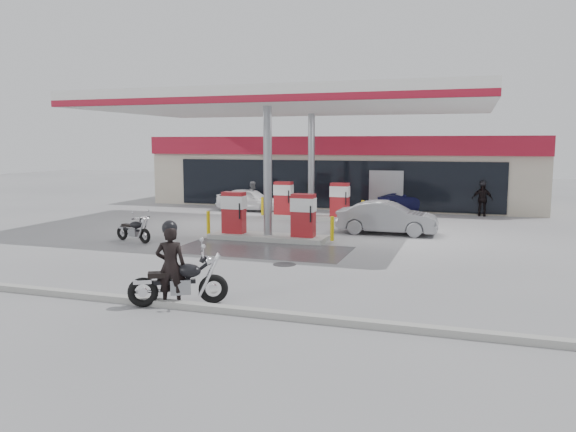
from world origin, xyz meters
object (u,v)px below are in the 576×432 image
Objects in this scene: attendant at (253,196)px; biker_walking at (482,199)px; pump_island_far at (311,205)px; sedan_white at (250,200)px; biker_main at (171,266)px; hatchback_silver at (387,218)px; parked_motorcycle at (134,231)px; parked_car_left at (196,192)px; parked_car_right at (416,200)px; pump_island_near at (268,221)px; main_motorcycle at (180,283)px.

attendant is 0.95× the size of biker_walking.
pump_island_far is at bearing -107.15° from attendant.
biker_main is at bearing -163.45° from sedan_white.
sedan_white is at bearing 55.35° from hatchback_silver.
parked_car_left is at bearing 126.18° from parked_motorcycle.
parked_motorcycle is at bearing 125.80° from parked_car_right.
attendant is (0.25, -0.09, 0.19)m from sedan_white.
hatchback_silver is (8.65, 4.79, 0.24)m from parked_motorcycle.
biker_main reaches higher than parked_motorcycle.
parked_motorcycle is 10.24m from sedan_white.
pump_island_near is 1.18× the size of parked_car_right.
sedan_white is 0.90× the size of hatchback_silver.
parked_car_right is 2.58× the size of biker_walking.
sedan_white is (-5.18, 16.97, 0.10)m from main_motorcycle.
pump_island_far is 3.20× the size of attendant.
sedan_white reaches higher than main_motorcycle.
biker_main is 12.05m from hatchback_silver.
pump_island_near is 9.15m from sedan_white.
biker_walking is at bearing -90.66° from parked_car_left.
attendant is (-4.93, 16.88, 0.29)m from main_motorcycle.
attendant is (-3.82, 8.11, 0.09)m from pump_island_near.
parked_car_left is 17.21m from biker_walking.
attendant reaches higher than sedan_white.
parked_car_left is at bearing 174.60° from biker_walking.
parked_motorcycle is (-5.49, 6.84, -0.50)m from biker_main.
biker_main reaches higher than biker_walking.
biker_walking is at bearing 41.00° from main_motorcycle.
pump_island_far is 1.18× the size of parked_car_right.
sedan_white is 11.99m from biker_walking.
pump_island_near reaches higher than attendant.
hatchback_silver is 0.92× the size of parked_car_right.
hatchback_silver is (2.99, 11.53, 0.15)m from main_motorcycle.
hatchback_silver is 8.07m from parked_car_right.
parked_car_right is at bearing -121.25° from biker_main.
hatchback_silver is (4.10, 2.76, -0.05)m from pump_island_near.
parked_motorcycle is 0.45× the size of hatchback_silver.
attendant is at bearing 103.41° from parked_motorcycle.
pump_island_far reaches higher than attendant.
attendant is (-4.76, 16.98, -0.11)m from biker_main.
biker_main is at bearing -152.59° from attendant.
pump_island_far is 11.00m from parked_car_left.
sedan_white is at bearing 81.65° from attendant.
parked_motorcycle is at bearing 100.88° from main_motorcycle.
biker_main is 0.51× the size of sedan_white.
pump_island_far is at bearing -107.38° from biker_main.
main_motorcycle is at bearing -170.61° from biker_main.
attendant is at bearing -170.01° from biker_walking.
pump_island_near is at bearing -135.72° from parked_car_left.
parked_motorcycle is at bearing -155.94° from pump_island_near.
parked_car_right is at bearing 51.03° from main_motorcycle.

